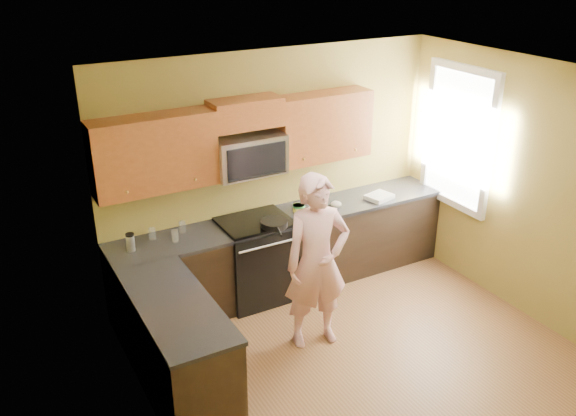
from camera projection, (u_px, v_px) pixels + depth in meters
floor at (373, 367)px, 5.75m from camera, size 4.00×4.00×0.00m
ceiling at (393, 85)px, 4.66m from camera, size 4.00×4.00×0.00m
wall_back at (273, 170)px, 6.80m from camera, size 4.00×0.00×4.00m
wall_left at (156, 303)px, 4.32m from camera, size 0.00×4.00×4.00m
wall_right at (541, 197)px, 6.09m from camera, size 0.00×4.00×4.00m
cabinet_back_run at (286, 253)px, 6.93m from camera, size 4.00×0.60×0.88m
cabinet_left_run at (177, 349)px, 5.30m from camera, size 0.60×1.60×0.88m
countertop_back at (287, 217)px, 6.74m from camera, size 4.00×0.62×0.04m
countertop_left at (174, 304)px, 5.11m from camera, size 0.62×1.60×0.04m
stove at (256, 259)px, 6.72m from camera, size 0.76×0.65×0.95m
microwave at (249, 174)px, 6.42m from camera, size 0.76×0.40×0.42m
upper_cab_left at (157, 190)px, 6.01m from camera, size 1.22×0.33×0.75m
upper_cab_right at (322, 158)px, 6.87m from camera, size 1.12×0.33×0.75m
upper_cab_over_mw at (246, 113)px, 6.19m from camera, size 0.76×0.33×0.30m
window at (459, 138)px, 6.92m from camera, size 0.06×1.06×1.66m
woman at (317, 262)px, 5.80m from camera, size 0.72×0.54×1.78m
frying_pan at (274, 226)px, 6.40m from camera, size 0.41×0.57×0.07m
butter_tub at (299, 211)px, 6.82m from camera, size 0.18×0.18×0.10m
toast_slice at (325, 210)px, 6.83m from camera, size 0.13×0.13×0.01m
napkin_a at (273, 225)px, 6.43m from camera, size 0.14×0.15×0.06m
napkin_b at (336, 204)px, 6.93m from camera, size 0.14×0.15×0.07m
dish_towel at (379, 197)px, 7.15m from camera, size 0.35×0.30×0.05m
travel_mug at (131, 250)px, 5.96m from camera, size 0.11×0.11×0.18m
glass_a at (152, 234)px, 6.17m from camera, size 0.08×0.08×0.12m
glass_b at (175, 236)px, 6.12m from camera, size 0.08×0.08×0.12m
glass_c at (182, 227)px, 6.31m from camera, size 0.09×0.09×0.12m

